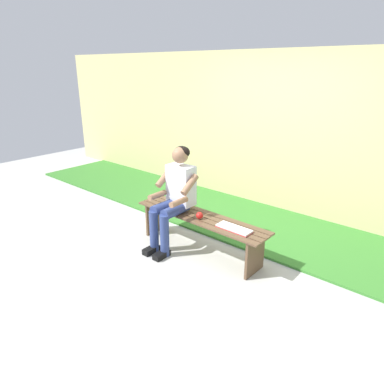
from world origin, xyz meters
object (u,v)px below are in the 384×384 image
person_seated (174,194)px  book_open (234,229)px  bench_near (200,224)px  apple (200,215)px

person_seated → book_open: person_seated is taller
bench_near → person_seated: bearing=17.4°
bench_near → book_open: book_open is taller
bench_near → person_seated: (0.32, 0.10, 0.35)m
person_seated → apple: size_ratio=14.78×
person_seated → apple: (-0.37, -0.03, -0.19)m
person_seated → apple: person_seated is taller
person_seated → book_open: (-0.84, -0.06, -0.23)m
bench_near → apple: 0.17m
apple → book_open: size_ratio=0.21×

